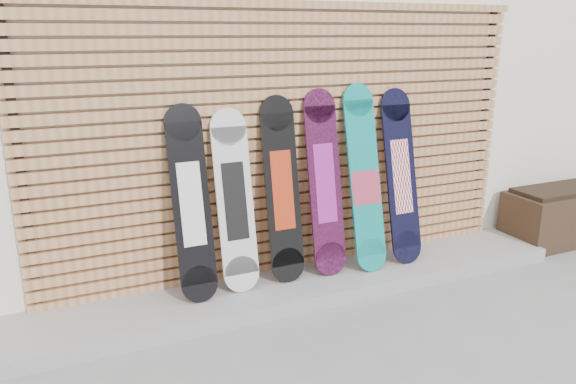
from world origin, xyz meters
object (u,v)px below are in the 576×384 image
planter_box (565,214)px  snowboard_2 (282,190)px  snowboard_1 (235,201)px  snowboard_0 (191,204)px  snowboard_3 (325,183)px  snowboard_4 (365,180)px  snowboard_5 (401,177)px

planter_box → snowboard_2: size_ratio=0.86×
snowboard_1 → snowboard_0: bearing=-177.0°
planter_box → snowboard_2: bearing=177.5°
snowboard_3 → snowboard_4: size_ratio=0.98×
planter_box → snowboard_5: bearing=177.3°
snowboard_4 → snowboard_3: bearing=173.7°
planter_box → snowboard_3: bearing=177.4°
snowboard_0 → snowboard_3: snowboard_3 is taller
snowboard_1 → snowboard_5: bearing=-1.2°
snowboard_0 → snowboard_3: bearing=0.6°
snowboard_0 → snowboard_4: snowboard_4 is taller
snowboard_1 → snowboard_3: snowboard_3 is taller
planter_box → snowboard_4: (-2.34, 0.08, 0.60)m
snowboard_4 → snowboard_5: size_ratio=1.04×
snowboard_5 → snowboard_2: bearing=177.9°
snowboard_2 → snowboard_4: bearing=-4.1°
snowboard_2 → snowboard_5: (1.10, -0.04, 0.00)m
snowboard_1 → snowboard_5: size_ratio=0.94×
planter_box → snowboard_3: (-2.70, 0.12, 0.59)m
snowboard_3 → snowboard_0: bearing=-179.4°
snowboard_4 → snowboard_0: bearing=179.0°
snowboard_5 → planter_box: bearing=-2.7°
snowboard_2 → snowboard_4: snowboard_4 is taller
snowboard_3 → snowboard_5: (0.73, -0.03, -0.01)m
snowboard_2 → snowboard_4: 0.73m
planter_box → snowboard_1: bearing=177.9°
planter_box → snowboard_3: size_ratio=0.84×
snowboard_0 → snowboard_5: snowboard_5 is taller
planter_box → snowboard_0: 3.86m
snowboard_2 → planter_box: bearing=-2.5°
snowboard_3 → snowboard_4: snowboard_4 is taller
snowboard_0 → snowboard_1: snowboard_0 is taller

